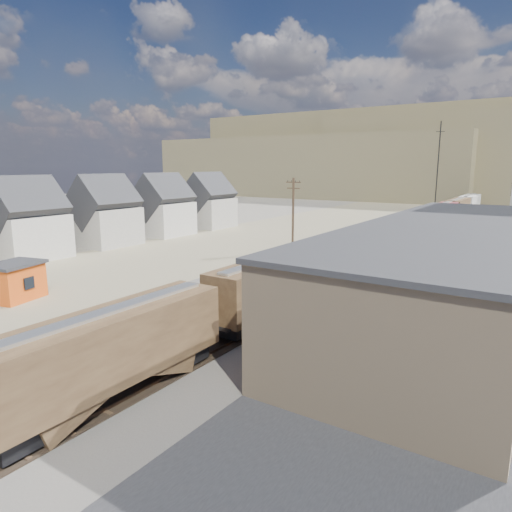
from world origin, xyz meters
The scene contains 11 objects.
ground centered at (0.00, 0.00, 0.00)m, with size 300.00×300.00×0.00m, color #6B6356.
ballast_bed centered at (0.00, 50.00, 0.03)m, with size 18.00×200.00×0.06m, color #4C4742.
dirt_yard centered at (-20.00, 40.00, 0.01)m, with size 24.00×180.00×0.03m, color #827759.
rail_tracks centered at (-0.55, 50.00, 0.11)m, with size 11.40×200.00×0.24m.
freight_train centered at (3.80, 54.37, 2.79)m, with size 3.00×119.74×4.46m.
warehouse centered at (14.98, 25.00, 3.65)m, with size 12.40×40.40×7.25m.
utility_pole_north centered at (-8.50, 42.00, 5.30)m, with size 2.20×0.32×10.00m.
radio_mast centered at (6.00, 60.00, 9.12)m, with size 1.20×0.16×18.00m.
townhouse_row centered at (-34.00, 25.00, 4.34)m, with size 8.15×68.16×10.47m.
hills_north centered at (0.17, 167.92, 14.10)m, with size 265.00×80.00×32.00m.
maintenance_shed centered at (-17.45, 8.06, 1.71)m, with size 4.50×5.26×3.34m.
Camera 1 is at (21.44, -12.57, 11.61)m, focal length 32.00 mm.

